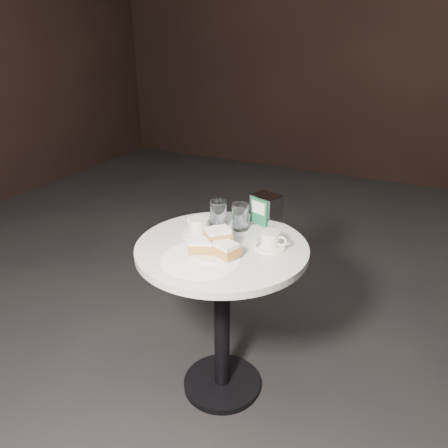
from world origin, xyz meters
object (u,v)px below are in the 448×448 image
coffee_cup_left (199,228)px  water_glass_left (218,214)px  beignet_plate (215,246)px  coffee_cup_right (270,241)px  cafe_table (222,287)px  water_glass_right (240,217)px  napkin_dispenser (266,210)px

coffee_cup_left → water_glass_left: size_ratio=1.59×
coffee_cup_left → beignet_plate: bearing=-18.4°
beignet_plate → coffee_cup_right: 0.23m
cafe_table → water_glass_right: bearing=89.4°
coffee_cup_left → cafe_table: bearing=4.4°
cafe_table → coffee_cup_right: coffee_cup_right is taller
coffee_cup_left → coffee_cup_right: 0.31m
cafe_table → coffee_cup_left: (-0.13, 0.04, 0.23)m
water_glass_right → cafe_table: bearing=-90.6°
beignet_plate → water_glass_right: bearing=91.7°
coffee_cup_left → water_glass_right: bearing=67.6°
cafe_table → coffee_cup_left: bearing=161.2°
cafe_table → water_glass_right: water_glass_right is taller
coffee_cup_left → water_glass_left: water_glass_left is taller
coffee_cup_left → water_glass_right: size_ratio=1.62×
coffee_cup_left → coffee_cup_right: coffee_cup_left is taller
cafe_table → beignet_plate: (0.01, -0.08, 0.23)m
water_glass_left → cafe_table: bearing=-58.6°
napkin_dispenser → water_glass_right: bearing=-110.1°
cafe_table → napkin_dispenser: (0.08, 0.27, 0.27)m
beignet_plate → coffee_cup_right: bearing=40.0°
beignet_plate → water_glass_right: 0.25m
beignet_plate → napkin_dispenser: (0.07, 0.35, 0.03)m
coffee_cup_right → water_glass_right: bearing=150.7°
coffee_cup_right → napkin_dispenser: napkin_dispenser is taller
cafe_table → beignet_plate: beignet_plate is taller
beignet_plate → coffee_cup_left: (-0.14, 0.12, -0.00)m
napkin_dispenser → cafe_table: bearing=-87.0°
cafe_table → water_glass_left: (-0.10, 0.16, 0.26)m
cafe_table → water_glass_right: size_ratio=6.42×
beignet_plate → water_glass_left: water_glass_left is taller
coffee_cup_right → water_glass_left: water_glass_left is taller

